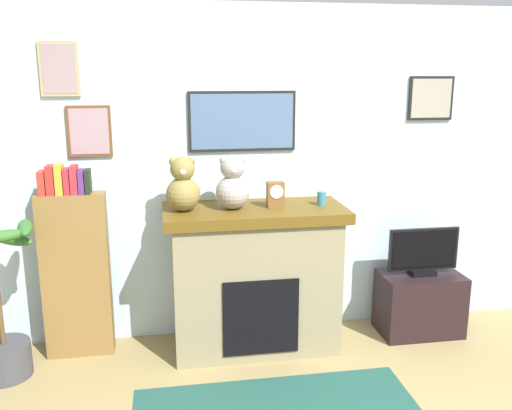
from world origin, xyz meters
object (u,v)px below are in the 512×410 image
at_px(bookshelf, 75,269).
at_px(potted_plant, 1,321).
at_px(teddy_bear_cream, 183,187).
at_px(fireplace, 254,277).
at_px(tv_stand, 419,303).
at_px(candle_jar, 322,198).
at_px(television, 423,252).
at_px(teddy_bear_grey, 233,185).
at_px(mantel_clock, 275,195).

relative_size(bookshelf, potted_plant, 1.32).
xyz_separation_m(potted_plant, teddy_bear_cream, (1.28, 0.15, 0.88)).
bearing_deg(fireplace, bookshelf, 175.94).
height_order(tv_stand, candle_jar, candle_jar).
bearing_deg(candle_jar, tv_stand, 0.80).
distance_m(potted_plant, television, 3.19).
height_order(bookshelf, tv_stand, bookshelf).
xyz_separation_m(candle_jar, teddy_bear_grey, (-0.67, -0.00, 0.13)).
relative_size(television, teddy_bear_grey, 1.44).
bearing_deg(bookshelf, teddy_bear_cream, -7.95).
bearing_deg(television, tv_stand, 90.00).
bearing_deg(teddy_bear_grey, candle_jar, 0.04).
height_order(fireplace, television, fireplace).
xyz_separation_m(potted_plant, tv_stand, (3.17, 0.16, -0.17)).
xyz_separation_m(tv_stand, candle_jar, (-0.86, -0.01, 0.92)).
xyz_separation_m(bookshelf, candle_jar, (1.84, -0.11, 0.49)).
relative_size(television, teddy_bear_cream, 1.45).
bearing_deg(candle_jar, teddy_bear_cream, -179.97).
xyz_separation_m(potted_plant, television, (3.17, 0.16, 0.27)).
bearing_deg(fireplace, candle_jar, -1.99).
height_order(mantel_clock, teddy_bear_grey, teddy_bear_grey).
relative_size(bookshelf, tv_stand, 2.24).
distance_m(candle_jar, teddy_bear_cream, 1.04).
bearing_deg(television, fireplace, 179.70).
relative_size(television, candle_jar, 5.41).
height_order(fireplace, teddy_bear_grey, teddy_bear_grey).
bearing_deg(teddy_bear_grey, potted_plant, -174.89).
height_order(bookshelf, mantel_clock, bookshelf).
xyz_separation_m(television, teddy_bear_cream, (-1.89, -0.01, 0.60)).
height_order(bookshelf, candle_jar, bookshelf).
distance_m(bookshelf, tv_stand, 2.73).
distance_m(bookshelf, candle_jar, 1.91).
bearing_deg(fireplace, teddy_bear_cream, -178.00).
bearing_deg(candle_jar, teddy_bear_grey, -179.96).
relative_size(potted_plant, mantel_clock, 5.82).
xyz_separation_m(potted_plant, candle_jar, (2.31, 0.15, 0.75)).
height_order(bookshelf, teddy_bear_grey, teddy_bear_grey).
height_order(potted_plant, mantel_clock, mantel_clock).
distance_m(tv_stand, teddy_bear_grey, 1.85).
relative_size(candle_jar, teddy_bear_grey, 0.27).
bearing_deg(teddy_bear_cream, teddy_bear_grey, -0.00).
bearing_deg(mantel_clock, teddy_bear_cream, 179.93).
distance_m(teddy_bear_cream, teddy_bear_grey, 0.36).
bearing_deg(television, bookshelf, 177.85).
bearing_deg(tv_stand, television, -90.00).
xyz_separation_m(bookshelf, mantel_clock, (1.48, -0.11, 0.53)).
bearing_deg(tv_stand, teddy_bear_cream, -179.62).
relative_size(bookshelf, mantel_clock, 7.68).
bearing_deg(tv_stand, candle_jar, -179.20).
bearing_deg(potted_plant, fireplace, 5.22).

